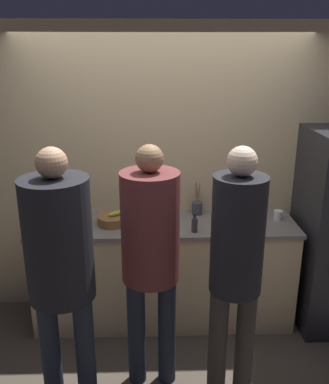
{
  "coord_description": "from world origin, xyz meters",
  "views": [
    {
      "loc": [
        -0.1,
        -3.06,
        2.39
      ],
      "look_at": [
        0.0,
        0.14,
        1.3
      ],
      "focal_mm": 40.0,
      "sensor_mm": 36.0,
      "label": 1
    }
  ],
  "objects_px": {
    "utensil_crock": "(197,207)",
    "fruit_bowl": "(113,220)",
    "bottle_dark": "(195,225)",
    "bottle_clear": "(78,220)",
    "cup_white": "(278,215)",
    "cup_black": "(250,214)",
    "person_right": "(236,260)",
    "person_left": "(60,258)",
    "potted_plant": "(47,203)",
    "person_center": "(150,246)"
  },
  "relations": [
    {
      "from": "bottle_dark",
      "to": "fruit_bowl",
      "type": "bearing_deg",
      "value": 164.98
    },
    {
      "from": "bottle_dark",
      "to": "potted_plant",
      "type": "bearing_deg",
      "value": 164.91
    },
    {
      "from": "cup_white",
      "to": "utensil_crock",
      "type": "bearing_deg",
      "value": 167.36
    },
    {
      "from": "fruit_bowl",
      "to": "bottle_dark",
      "type": "xyz_separation_m",
      "value": [
        0.68,
        -0.18,
        0.02
      ]
    },
    {
      "from": "person_left",
      "to": "person_center",
      "type": "bearing_deg",
      "value": 22.99
    },
    {
      "from": "fruit_bowl",
      "to": "utensil_crock",
      "type": "bearing_deg",
      "value": 15.91
    },
    {
      "from": "person_left",
      "to": "bottle_dark",
      "type": "distance_m",
      "value": 1.24
    },
    {
      "from": "cup_white",
      "to": "cup_black",
      "type": "relative_size",
      "value": 0.9
    },
    {
      "from": "fruit_bowl",
      "to": "bottle_dark",
      "type": "bearing_deg",
      "value": -15.02
    },
    {
      "from": "potted_plant",
      "to": "person_right",
      "type": "bearing_deg",
      "value": -37.55
    },
    {
      "from": "person_center",
      "to": "potted_plant",
      "type": "bearing_deg",
      "value": 134.29
    },
    {
      "from": "cup_black",
      "to": "potted_plant",
      "type": "height_order",
      "value": "potted_plant"
    },
    {
      "from": "person_center",
      "to": "utensil_crock",
      "type": "bearing_deg",
      "value": 66.91
    },
    {
      "from": "bottle_dark",
      "to": "person_right",
      "type": "bearing_deg",
      "value": -76.33
    },
    {
      "from": "person_left",
      "to": "person_right",
      "type": "height_order",
      "value": "person_left"
    },
    {
      "from": "person_right",
      "to": "bottle_clear",
      "type": "xyz_separation_m",
      "value": [
        -1.15,
        0.87,
        -0.07
      ]
    },
    {
      "from": "person_left",
      "to": "potted_plant",
      "type": "distance_m",
      "value": 1.22
    },
    {
      "from": "bottle_dark",
      "to": "bottle_clear",
      "type": "relative_size",
      "value": 0.83
    },
    {
      "from": "person_left",
      "to": "cup_white",
      "type": "height_order",
      "value": "person_left"
    },
    {
      "from": "fruit_bowl",
      "to": "potted_plant",
      "type": "relative_size",
      "value": 1.04
    },
    {
      "from": "person_left",
      "to": "utensil_crock",
      "type": "xyz_separation_m",
      "value": [
        0.98,
        1.22,
        -0.14
      ]
    },
    {
      "from": "person_right",
      "to": "potted_plant",
      "type": "bearing_deg",
      "value": 142.45
    },
    {
      "from": "potted_plant",
      "to": "person_center",
      "type": "bearing_deg",
      "value": -45.71
    },
    {
      "from": "person_left",
      "to": "cup_white",
      "type": "xyz_separation_m",
      "value": [
        1.67,
        1.07,
        -0.16
      ]
    },
    {
      "from": "bottle_dark",
      "to": "person_left",
      "type": "bearing_deg",
      "value": -137.96
    },
    {
      "from": "cup_white",
      "to": "potted_plant",
      "type": "relative_size",
      "value": 0.32
    },
    {
      "from": "fruit_bowl",
      "to": "bottle_clear",
      "type": "distance_m",
      "value": 0.3
    },
    {
      "from": "person_right",
      "to": "bottle_dark",
      "type": "relative_size",
      "value": 11.47
    },
    {
      "from": "cup_white",
      "to": "bottle_clear",
      "type": "bearing_deg",
      "value": -175.08
    },
    {
      "from": "bottle_clear",
      "to": "potted_plant",
      "type": "distance_m",
      "value": 0.4
    },
    {
      "from": "bottle_clear",
      "to": "fruit_bowl",
      "type": "bearing_deg",
      "value": 18.31
    },
    {
      "from": "utensil_crock",
      "to": "fruit_bowl",
      "type": "bearing_deg",
      "value": -164.09
    },
    {
      "from": "fruit_bowl",
      "to": "utensil_crock",
      "type": "height_order",
      "value": "utensil_crock"
    },
    {
      "from": "utensil_crock",
      "to": "cup_white",
      "type": "height_order",
      "value": "utensil_crock"
    },
    {
      "from": "person_right",
      "to": "cup_black",
      "type": "bearing_deg",
      "value": 72.83
    },
    {
      "from": "potted_plant",
      "to": "bottle_clear",
      "type": "bearing_deg",
      "value": -39.27
    },
    {
      "from": "cup_black",
      "to": "bottle_clear",
      "type": "bearing_deg",
      "value": -173.18
    },
    {
      "from": "cup_black",
      "to": "bottle_dark",
      "type": "bearing_deg",
      "value": -152.46
    },
    {
      "from": "person_left",
      "to": "person_center",
      "type": "xyz_separation_m",
      "value": [
        0.56,
        0.24,
        -0.04
      ]
    },
    {
      "from": "person_left",
      "to": "fruit_bowl",
      "type": "relative_size",
      "value": 7.06
    },
    {
      "from": "person_left",
      "to": "bottle_clear",
      "type": "distance_m",
      "value": 0.93
    },
    {
      "from": "bottle_clear",
      "to": "cup_black",
      "type": "bearing_deg",
      "value": 6.82
    },
    {
      "from": "person_right",
      "to": "bottle_clear",
      "type": "bearing_deg",
      "value": 142.93
    },
    {
      "from": "person_left",
      "to": "person_right",
      "type": "relative_size",
      "value": 1.01
    },
    {
      "from": "person_right",
      "to": "potted_plant",
      "type": "xyz_separation_m",
      "value": [
        -1.46,
        1.12,
        -0.01
      ]
    },
    {
      "from": "bottle_dark",
      "to": "bottle_clear",
      "type": "bearing_deg",
      "value": 174.59
    },
    {
      "from": "utensil_crock",
      "to": "bottle_clear",
      "type": "bearing_deg",
      "value": -163.43
    },
    {
      "from": "person_right",
      "to": "cup_white",
      "type": "xyz_separation_m",
      "value": [
        0.57,
        1.02,
        -0.11
      ]
    },
    {
      "from": "utensil_crock",
      "to": "cup_white",
      "type": "distance_m",
      "value": 0.71
    },
    {
      "from": "utensil_crock",
      "to": "bottle_dark",
      "type": "height_order",
      "value": "utensil_crock"
    }
  ]
}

